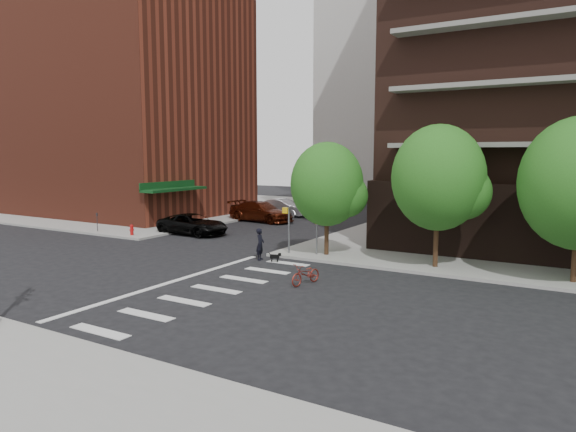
# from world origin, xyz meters

# --- Properties ---
(ground) EXTENTS (120.00, 120.00, 0.00)m
(ground) POSITION_xyz_m (0.00, 0.00, 0.00)
(ground) COLOR black
(ground) RESTS_ON ground
(sidewalk_nw) EXTENTS (31.00, 33.00, 0.15)m
(sidewalk_nw) POSITION_xyz_m (-24.50, 23.50, 0.07)
(sidewalk_nw) COLOR gray
(sidewalk_nw) RESTS_ON ground
(crosswalk) EXTENTS (3.85, 13.00, 0.01)m
(crosswalk) POSITION_xyz_m (2.21, -0.00, 0.01)
(crosswalk) COLOR silver
(crosswalk) RESTS_ON ground
(midrise_nw) EXTENTS (21.40, 15.50, 20.00)m
(midrise_nw) POSITION_xyz_m (-22.00, 18.00, 10.15)
(midrise_nw) COLOR maroon
(midrise_nw) RESTS_ON sidewalk_nw
(tree_a) EXTENTS (4.00, 4.00, 5.90)m
(tree_a) POSITION_xyz_m (4.00, 8.50, 4.04)
(tree_a) COLOR #301E11
(tree_a) RESTS_ON sidewalk_ne
(tree_b) EXTENTS (4.50, 4.50, 6.65)m
(tree_b) POSITION_xyz_m (10.00, 8.50, 4.54)
(tree_b) COLOR #301E11
(tree_b) RESTS_ON sidewalk_ne
(pedestrian_signal) EXTENTS (2.18, 0.67, 2.60)m
(pedestrian_signal) POSITION_xyz_m (2.32, 7.92, 1.85)
(pedestrian_signal) COLOR slate
(pedestrian_signal) RESTS_ON sidewalk_ne
(fire_hydrant) EXTENTS (0.24, 0.24, 0.73)m
(fire_hydrant) POSITION_xyz_m (-10.50, 7.80, 0.55)
(fire_hydrant) COLOR #A50C0C
(fire_hydrant) RESTS_ON sidewalk_nw
(parking_meter) EXTENTS (0.10, 0.08, 1.32)m
(parking_meter) POSITION_xyz_m (-14.00, 7.80, 0.96)
(parking_meter) COLOR black
(parking_meter) RESTS_ON sidewalk_nw
(parked_car_black) EXTENTS (2.55, 5.33, 1.47)m
(parked_car_black) POSITION_xyz_m (-7.67, 10.83, 0.73)
(parked_car_black) COLOR black
(parked_car_black) RESTS_ON ground
(parked_car_maroon) EXTENTS (2.98, 6.09, 1.70)m
(parked_car_maroon) POSITION_xyz_m (-7.31, 19.03, 0.85)
(parked_car_maroon) COLOR #491609
(parked_car_maroon) RESTS_ON ground
(parked_car_silver) EXTENTS (1.72, 4.78, 1.57)m
(parked_car_silver) POSITION_xyz_m (-7.69, 23.32, 0.78)
(parked_car_silver) COLOR #B9BAC1
(parked_car_silver) RESTS_ON ground
(scooter) EXTENTS (0.98, 1.89, 0.95)m
(scooter) POSITION_xyz_m (5.89, 2.65, 0.47)
(scooter) COLOR maroon
(scooter) RESTS_ON ground
(dog_walker) EXTENTS (0.72, 0.58, 1.72)m
(dog_walker) POSITION_xyz_m (1.26, 6.00, 0.86)
(dog_walker) COLOR black
(dog_walker) RESTS_ON ground
(dog) EXTENTS (0.60, 0.32, 0.50)m
(dog) POSITION_xyz_m (2.29, 5.89, 0.31)
(dog) COLOR black
(dog) RESTS_ON ground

